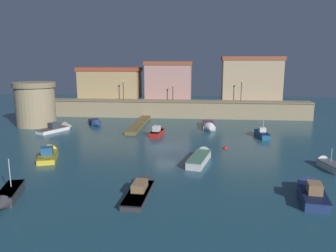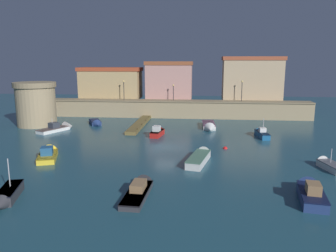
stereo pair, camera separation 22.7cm
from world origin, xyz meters
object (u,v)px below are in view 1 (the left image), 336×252
at_px(moored_boat_2, 209,126).
at_px(moored_boat_6, 59,128).
at_px(moored_boat_3, 95,123).
at_px(moored_boat_10, 328,164).
at_px(quay_lamp_1, 173,90).
at_px(moored_boat_8, 49,154).
at_px(moored_boat_5, 261,133).
at_px(moored_boat_1, 158,132).
at_px(moored_boat_4, 142,188).
at_px(quay_lamp_2, 241,88).
at_px(moored_boat_7, 311,191).
at_px(quay_lamp_0, 123,87).
at_px(mooring_buoy_0, 225,149).
at_px(moored_boat_9, 8,196).
at_px(moored_boat_0, 201,157).
at_px(fortress_tower, 35,104).

relative_size(moored_boat_2, moored_boat_6, 1.08).
distance_m(moored_boat_3, moored_boat_10, 36.23).
height_order(quay_lamp_1, moored_boat_3, quay_lamp_1).
relative_size(moored_boat_8, moored_boat_10, 1.30).
bearing_deg(moored_boat_10, moored_boat_6, 52.87).
bearing_deg(moored_boat_10, moored_boat_8, 74.66).
bearing_deg(moored_boat_5, moored_boat_10, -169.50).
height_order(moored_boat_1, moored_boat_5, moored_boat_5).
distance_m(quay_lamp_1, moored_boat_4, 36.90).
height_order(quay_lamp_1, moored_boat_1, quay_lamp_1).
bearing_deg(quay_lamp_2, moored_boat_5, -85.48).
distance_m(quay_lamp_1, moored_boat_7, 39.21).
distance_m(moored_boat_5, moored_boat_8, 28.52).
xyz_separation_m(quay_lamp_0, quay_lamp_2, (22.06, 0.00, 0.06)).
xyz_separation_m(moored_boat_1, mooring_buoy_0, (9.12, -6.44, -0.53)).
height_order(moored_boat_3, moored_boat_4, moored_boat_4).
bearing_deg(quay_lamp_1, moored_boat_9, -103.44).
bearing_deg(moored_boat_9, moored_boat_8, 175.56).
xyz_separation_m(moored_boat_0, mooring_buoy_0, (3.00, 5.27, -0.44)).
relative_size(moored_boat_0, moored_boat_8, 1.20).
relative_size(quay_lamp_0, moored_boat_9, 0.74).
xyz_separation_m(moored_boat_6, moored_boat_7, (30.49, -22.64, 0.13)).
distance_m(moored_boat_0, moored_boat_5, 15.19).
height_order(quay_lamp_1, moored_boat_8, quay_lamp_1).
relative_size(quay_lamp_1, moored_boat_4, 0.44).
bearing_deg(moored_boat_9, quay_lamp_2, 135.77).
height_order(quay_lamp_0, moored_boat_0, quay_lamp_0).
height_order(fortress_tower, moored_boat_8, fortress_tower).
distance_m(moored_boat_3, moored_boat_7, 37.99).
distance_m(moored_boat_2, moored_boat_9, 33.45).
bearing_deg(moored_boat_3, moored_boat_4, -2.17).
bearing_deg(moored_boat_1, moored_boat_10, -115.01).
xyz_separation_m(moored_boat_7, moored_boat_9, (-23.39, -3.13, -0.05)).
height_order(moored_boat_1, moored_boat_8, moored_boat_1).
bearing_deg(mooring_buoy_0, quay_lamp_1, 110.49).
relative_size(moored_boat_5, moored_boat_7, 0.88).
height_order(moored_boat_7, moored_boat_10, moored_boat_10).
distance_m(quay_lamp_2, moored_boat_8, 37.27).
relative_size(fortress_tower, moored_boat_2, 1.02).
bearing_deg(moored_boat_9, moored_boat_1, 145.05).
relative_size(fortress_tower, moored_boat_10, 1.61).
bearing_deg(moored_boat_1, moored_boat_0, -142.97).
bearing_deg(moored_boat_2, moored_boat_3, -96.04).
bearing_deg(moored_boat_4, moored_boat_5, -29.35).
distance_m(moored_boat_6, moored_boat_8, 14.97).
relative_size(quay_lamp_0, moored_boat_4, 0.54).
distance_m(quay_lamp_0, mooring_buoy_0, 28.94).
distance_m(moored_boat_1, moored_boat_10, 22.90).
bearing_deg(quay_lamp_2, quay_lamp_1, -180.00).
relative_size(quay_lamp_1, moored_boat_1, 0.66).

